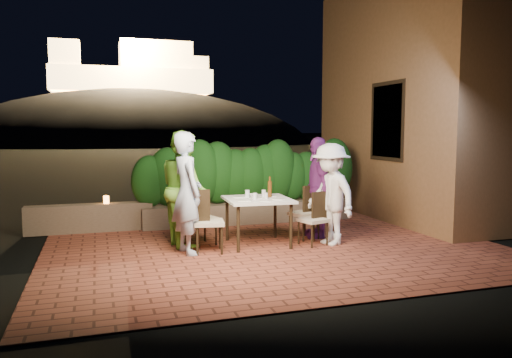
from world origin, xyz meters
name	(u,v)px	position (x,y,z in m)	size (l,w,h in m)	color
ground	(280,251)	(0.00, 0.00, -0.02)	(400.00, 400.00, 0.00)	black
terrace_floor	(269,247)	(0.00, 0.50, -0.07)	(7.00, 6.00, 0.15)	brown
building_wall	(408,98)	(3.60, 2.00, 2.50)	(1.60, 5.00, 5.00)	brown
window_pane	(388,121)	(2.82, 1.50, 2.00)	(0.08, 1.00, 1.40)	black
window_frame	(388,121)	(2.81, 1.50, 2.00)	(0.06, 1.15, 1.55)	black
planter	(249,212)	(0.20, 2.30, 0.20)	(4.20, 0.55, 0.40)	brown
hedge	(249,175)	(0.20, 2.30, 0.95)	(4.00, 0.70, 1.10)	#144112
parapet	(90,218)	(-2.80, 2.30, 0.25)	(2.20, 0.30, 0.50)	brown
hill	(135,174)	(2.00, 60.00, -4.00)	(52.00, 40.00, 22.00)	black
fortress	(132,61)	(2.00, 60.00, 10.50)	(26.00, 8.00, 8.00)	#FFCC7A
dining_table	(258,222)	(-0.22, 0.41, 0.38)	(1.01, 1.01, 0.75)	white
plate_nw	(245,200)	(-0.50, 0.21, 0.76)	(0.21, 0.21, 0.01)	white
plate_sw	(239,197)	(-0.47, 0.62, 0.76)	(0.23, 0.23, 0.01)	white
plate_ne	(279,199)	(0.06, 0.21, 0.76)	(0.22, 0.22, 0.01)	white
plate_se	(270,196)	(0.05, 0.59, 0.76)	(0.20, 0.20, 0.01)	white
plate_centre	(257,198)	(-0.24, 0.42, 0.76)	(0.21, 0.21, 0.01)	white
plate_front	(266,201)	(-0.20, 0.09, 0.76)	(0.20, 0.20, 0.01)	white
glass_nw	(255,196)	(-0.31, 0.29, 0.80)	(0.06, 0.06, 0.11)	silver
glass_sw	(247,194)	(-0.35, 0.56, 0.81)	(0.07, 0.07, 0.12)	silver
glass_ne	(266,196)	(-0.12, 0.33, 0.80)	(0.06, 0.06, 0.10)	silver
glass_se	(264,193)	(-0.08, 0.54, 0.81)	(0.07, 0.07, 0.12)	silver
beer_bottle	(270,187)	(0.00, 0.47, 0.92)	(0.07, 0.07, 0.34)	#532C0D
bowl	(253,195)	(-0.22, 0.68, 0.77)	(0.15, 0.15, 0.04)	white
chair_left_front	(209,221)	(-1.08, 0.17, 0.47)	(0.44, 0.44, 0.95)	black
chair_left_back	(201,217)	(-1.08, 0.68, 0.45)	(0.41, 0.41, 0.89)	black
chair_right_front	(313,219)	(0.61, 0.12, 0.42)	(0.39, 0.39, 0.85)	black
chair_right_back	(304,212)	(0.66, 0.60, 0.45)	(0.41, 0.41, 0.89)	black
diner_blue	(187,193)	(-1.39, 0.21, 0.91)	(0.66, 0.43, 1.81)	#AFC4E2
diner_green	(184,188)	(-1.34, 0.74, 0.91)	(0.89, 0.69, 1.83)	#8BE146
diner_white	(331,194)	(0.89, 0.08, 0.81)	(1.05, 0.60, 1.62)	white
diner_purple	(318,187)	(0.94, 0.66, 0.86)	(1.01, 0.42, 1.72)	#702777
parapet_lamp	(106,200)	(-2.51, 2.30, 0.57)	(0.10, 0.10, 0.14)	orange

